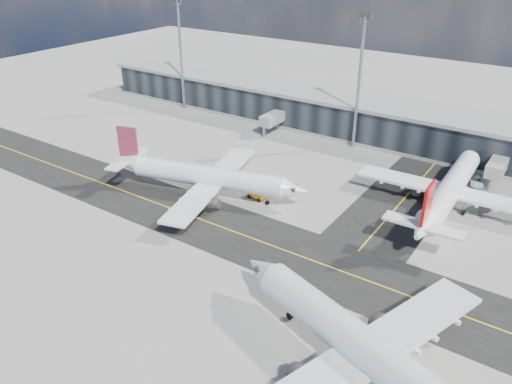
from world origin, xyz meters
TOP-DOWN VIEW (x-y plane):
  - ground at (0.00, 0.00)m, footprint 300.00×300.00m
  - taxiway_lanes at (3.91, 10.74)m, footprint 180.00×63.00m
  - terminal_concourse at (0.04, 54.93)m, footprint 152.00×19.80m
  - floodlight_masts at (0.00, 48.00)m, footprint 102.50×0.70m
  - airliner_af at (-12.76, 11.52)m, footprint 37.39×32.16m
  - airliner_redtail at (25.33, 30.55)m, footprint 32.83×38.58m
  - airliner_near at (29.70, -12.89)m, footprint 41.62×35.92m
  - baggage_tug at (-3.78, 15.35)m, footprint 3.47×2.02m
  - service_van at (27.28, 43.59)m, footprint 3.90×5.60m

SIDE VIEW (x-z plane):
  - ground at x=0.00m, z-range 0.00..0.00m
  - taxiway_lanes at x=3.91m, z-range -0.01..0.03m
  - service_van at x=27.28m, z-range 0.00..1.42m
  - baggage_tug at x=-3.78m, z-range 0.00..2.09m
  - airliner_af at x=-12.76m, z-range -1.90..9.30m
  - airliner_redtail at x=25.33m, z-range -1.94..9.51m
  - terminal_concourse at x=0.04m, z-range -0.31..8.49m
  - airliner_near at x=29.70m, z-range -2.14..10.50m
  - floodlight_masts at x=0.00m, z-range 1.16..30.06m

